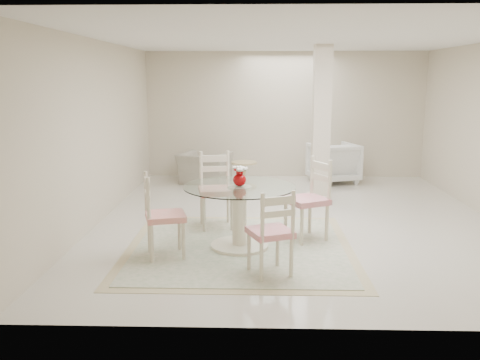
{
  "coord_description": "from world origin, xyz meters",
  "views": [
    {
      "loc": [
        -0.66,
        -7.59,
        2.15
      ],
      "look_at": [
        -0.84,
        -1.18,
        0.85
      ],
      "focal_mm": 38.0,
      "sensor_mm": 36.0,
      "label": 1
    }
  ],
  "objects_px": {
    "column": "(321,124)",
    "red_vase": "(240,176)",
    "armchair_white": "(333,163)",
    "side_table": "(244,176)",
    "dining_chair_west": "(159,210)",
    "dining_chair_east": "(312,193)",
    "dining_chair_south": "(273,227)",
    "dining_table": "(240,217)",
    "dining_chair_north": "(216,184)",
    "recliner_taupe": "(205,168)"
  },
  "relations": [
    {
      "from": "armchair_white",
      "to": "side_table",
      "type": "height_order",
      "value": "armchair_white"
    },
    {
      "from": "dining_chair_south",
      "to": "recliner_taupe",
      "type": "distance_m",
      "value": 5.16
    },
    {
      "from": "column",
      "to": "armchair_white",
      "type": "xyz_separation_m",
      "value": [
        0.48,
        1.56,
        -0.94
      ]
    },
    {
      "from": "dining_table",
      "to": "dining_chair_west",
      "type": "relative_size",
      "value": 1.23
    },
    {
      "from": "recliner_taupe",
      "to": "side_table",
      "type": "relative_size",
      "value": 1.84
    },
    {
      "from": "dining_chair_south",
      "to": "armchair_white",
      "type": "distance_m",
      "value": 5.38
    },
    {
      "from": "dining_table",
      "to": "dining_chair_north",
      "type": "relative_size",
      "value": 1.17
    },
    {
      "from": "side_table",
      "to": "dining_chair_east",
      "type": "bearing_deg",
      "value": -73.26
    },
    {
      "from": "side_table",
      "to": "dining_chair_west",
      "type": "bearing_deg",
      "value": -103.24
    },
    {
      "from": "red_vase",
      "to": "dining_chair_north",
      "type": "distance_m",
      "value": 1.08
    },
    {
      "from": "dining_chair_west",
      "to": "side_table",
      "type": "distance_m",
      "value": 4.1
    },
    {
      "from": "recliner_taupe",
      "to": "column",
      "type": "bearing_deg",
      "value": 164.36
    },
    {
      "from": "dining_chair_west",
      "to": "dining_chair_south",
      "type": "bearing_deg",
      "value": -128.64
    },
    {
      "from": "dining_chair_north",
      "to": "dining_chair_west",
      "type": "height_order",
      "value": "dining_chair_north"
    },
    {
      "from": "dining_chair_north",
      "to": "side_table",
      "type": "distance_m",
      "value": 2.69
    },
    {
      "from": "column",
      "to": "dining_chair_east",
      "type": "distance_m",
      "value": 2.42
    },
    {
      "from": "dining_chair_north",
      "to": "dining_chair_west",
      "type": "xyz_separation_m",
      "value": [
        -0.58,
        -1.34,
        -0.03
      ]
    },
    {
      "from": "column",
      "to": "recliner_taupe",
      "type": "distance_m",
      "value": 2.79
    },
    {
      "from": "dining_table",
      "to": "dining_chair_north",
      "type": "bearing_deg",
      "value": 111.37
    },
    {
      "from": "dining_chair_east",
      "to": "recliner_taupe",
      "type": "relative_size",
      "value": 1.25
    },
    {
      "from": "column",
      "to": "red_vase",
      "type": "distance_m",
      "value": 3.02
    },
    {
      "from": "recliner_taupe",
      "to": "side_table",
      "type": "xyz_separation_m",
      "value": [
        0.83,
        -0.46,
        -0.07
      ]
    },
    {
      "from": "dining_chair_west",
      "to": "side_table",
      "type": "relative_size",
      "value": 2.17
    },
    {
      "from": "column",
      "to": "dining_chair_west",
      "type": "relative_size",
      "value": 2.37
    },
    {
      "from": "armchair_white",
      "to": "dining_chair_east",
      "type": "bearing_deg",
      "value": 59.95
    },
    {
      "from": "dining_chair_west",
      "to": "dining_chair_south",
      "type": "distance_m",
      "value": 1.45
    },
    {
      "from": "dining_chair_east",
      "to": "dining_chair_south",
      "type": "distance_m",
      "value": 1.46
    },
    {
      "from": "recliner_taupe",
      "to": "dining_table",
      "type": "bearing_deg",
      "value": 118.43
    },
    {
      "from": "dining_chair_east",
      "to": "armchair_white",
      "type": "height_order",
      "value": "dining_chair_east"
    },
    {
      "from": "dining_chair_east",
      "to": "armchair_white",
      "type": "distance_m",
      "value": 3.94
    },
    {
      "from": "dining_chair_south",
      "to": "armchair_white",
      "type": "height_order",
      "value": "dining_chair_south"
    },
    {
      "from": "dining_table",
      "to": "armchair_white",
      "type": "distance_m",
      "value": 4.61
    },
    {
      "from": "red_vase",
      "to": "side_table",
      "type": "relative_size",
      "value": 0.48
    },
    {
      "from": "dining_table",
      "to": "dining_chair_east",
      "type": "relative_size",
      "value": 1.16
    },
    {
      "from": "dining_chair_east",
      "to": "dining_chair_south",
      "type": "height_order",
      "value": "dining_chair_east"
    },
    {
      "from": "dining_chair_south",
      "to": "dining_table",
      "type": "bearing_deg",
      "value": -90.17
    },
    {
      "from": "armchair_white",
      "to": "dining_chair_west",
      "type": "bearing_deg",
      "value": 41.8
    },
    {
      "from": "armchair_white",
      "to": "red_vase",
      "type": "bearing_deg",
      "value": 49.55
    },
    {
      "from": "column",
      "to": "dining_chair_south",
      "type": "distance_m",
      "value": 3.83
    },
    {
      "from": "red_vase",
      "to": "dining_chair_west",
      "type": "relative_size",
      "value": 0.22
    },
    {
      "from": "column",
      "to": "red_vase",
      "type": "height_order",
      "value": "column"
    },
    {
      "from": "dining_chair_west",
      "to": "side_table",
      "type": "height_order",
      "value": "dining_chair_west"
    },
    {
      "from": "dining_chair_north",
      "to": "dining_chair_west",
      "type": "distance_m",
      "value": 1.46
    },
    {
      "from": "side_table",
      "to": "column",
      "type": "bearing_deg",
      "value": -34.13
    },
    {
      "from": "side_table",
      "to": "dining_chair_south",
      "type": "bearing_deg",
      "value": -84.95
    },
    {
      "from": "dining_chair_west",
      "to": "dining_chair_east",
      "type": "bearing_deg",
      "value": -83.51
    },
    {
      "from": "dining_chair_north",
      "to": "armchair_white",
      "type": "height_order",
      "value": "dining_chair_north"
    },
    {
      "from": "dining_chair_east",
      "to": "dining_chair_west",
      "type": "xyz_separation_m",
      "value": [
        -1.9,
        -0.78,
        -0.04
      ]
    },
    {
      "from": "recliner_taupe",
      "to": "armchair_white",
      "type": "relative_size",
      "value": 1.07
    },
    {
      "from": "dining_chair_east",
      "to": "recliner_taupe",
      "type": "bearing_deg",
      "value": 177.71
    }
  ]
}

